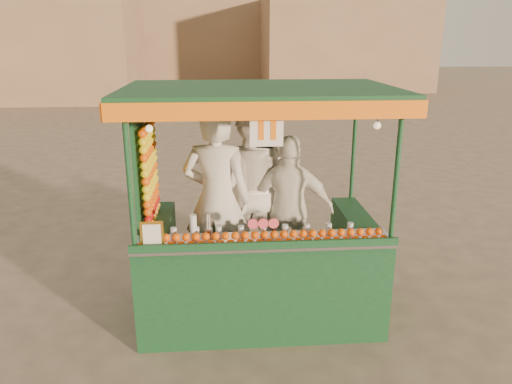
{
  "coord_description": "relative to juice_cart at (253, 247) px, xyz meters",
  "views": [
    {
      "loc": [
        -0.14,
        -4.56,
        2.85
      ],
      "look_at": [
        0.23,
        0.27,
        1.31
      ],
      "focal_mm": 34.13,
      "sensor_mm": 36.0,
      "label": 1
    }
  ],
  "objects": [
    {
      "name": "ground",
      "position": [
        -0.18,
        -0.06,
        -0.77
      ],
      "size": [
        90.0,
        90.0,
        0.0
      ],
      "primitive_type": "plane",
      "color": "brown",
      "rests_on": "ground"
    },
    {
      "name": "building_left",
      "position": [
        -9.18,
        19.94,
        2.23
      ],
      "size": [
        10.0,
        6.0,
        6.0
      ],
      "primitive_type": "cube",
      "color": "#947554",
      "rests_on": "ground"
    },
    {
      "name": "building_right",
      "position": [
        6.82,
        23.94,
        1.73
      ],
      "size": [
        9.0,
        6.0,
        5.0
      ],
      "primitive_type": "cube",
      "color": "#947554",
      "rests_on": "ground"
    },
    {
      "name": "building_center",
      "position": [
        -2.18,
        29.94,
        2.73
      ],
      "size": [
        14.0,
        7.0,
        7.0
      ],
      "primitive_type": "cube",
      "color": "#947554",
      "rests_on": "ground"
    },
    {
      "name": "juice_cart",
      "position": [
        0.0,
        0.0,
        0.0
      ],
      "size": [
        2.64,
        1.71,
        2.4
      ],
      "color": "#0F3A1F",
      "rests_on": "ground"
    },
    {
      "name": "vendor_left",
      "position": [
        -0.36,
        0.15,
        0.48
      ],
      "size": [
        0.8,
        0.62,
        1.94
      ],
      "rotation": [
        0.0,
        0.0,
        2.91
      ],
      "color": "silver",
      "rests_on": "ground"
    },
    {
      "name": "vendor_middle",
      "position": [
        -0.0,
        0.58,
        0.48
      ],
      "size": [
        1.07,
        0.9,
        1.95
      ],
      "rotation": [
        0.0,
        0.0,
        2.95
      ],
      "color": "white",
      "rests_on": "ground"
    },
    {
      "name": "vendor_right",
      "position": [
        0.42,
        0.31,
        0.31
      ],
      "size": [
        0.99,
        0.55,
        1.6
      ],
      "rotation": [
        0.0,
        0.0,
        2.97
      ],
      "color": "white",
      "rests_on": "ground"
    }
  ]
}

